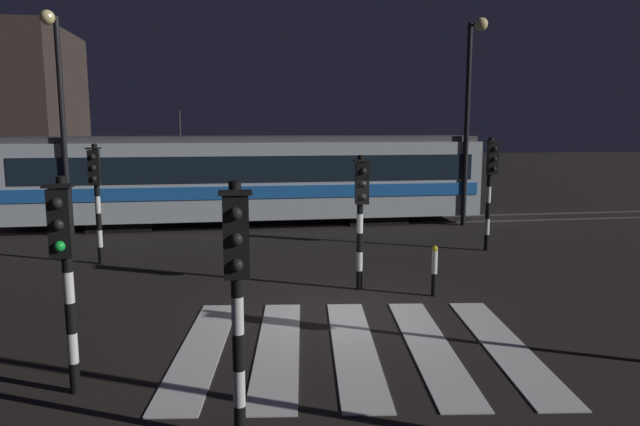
% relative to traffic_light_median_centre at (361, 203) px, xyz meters
% --- Properties ---
extents(ground_plane, '(120.00, 120.00, 0.00)m').
position_rel_traffic_light_median_centre_xyz_m(ground_plane, '(-0.85, -1.46, -1.99)').
color(ground_plane, black).
extents(rail_near, '(80.00, 0.12, 0.03)m').
position_rel_traffic_light_median_centre_xyz_m(rail_near, '(-0.85, 8.29, -1.97)').
color(rail_near, '#59595E').
rests_on(rail_near, ground).
extents(rail_far, '(80.00, 0.12, 0.03)m').
position_rel_traffic_light_median_centre_xyz_m(rail_far, '(-0.85, 9.72, -1.97)').
color(rail_far, '#59595E').
rests_on(rail_far, ground).
extents(crosswalk_zebra, '(6.29, 5.29, 0.02)m').
position_rel_traffic_light_median_centre_xyz_m(crosswalk_zebra, '(-0.85, -3.27, -1.98)').
color(crosswalk_zebra, silver).
rests_on(crosswalk_zebra, ground).
extents(traffic_light_median_centre, '(0.36, 0.42, 3.01)m').
position_rel_traffic_light_median_centre_xyz_m(traffic_light_median_centre, '(0.00, 0.00, 0.00)').
color(traffic_light_median_centre, black).
rests_on(traffic_light_median_centre, ground).
extents(traffic_light_kerb_mid_left, '(0.36, 0.42, 3.07)m').
position_rel_traffic_light_median_centre_xyz_m(traffic_light_kerb_mid_left, '(-2.78, -5.97, 0.04)').
color(traffic_light_kerb_mid_left, black).
rests_on(traffic_light_kerb_mid_left, ground).
extents(traffic_light_corner_near_left, '(0.36, 0.42, 3.01)m').
position_rel_traffic_light_median_centre_xyz_m(traffic_light_corner_near_left, '(-5.01, -4.36, -0.00)').
color(traffic_light_corner_near_left, black).
rests_on(traffic_light_corner_near_left, ground).
extents(traffic_light_corner_far_left, '(0.36, 0.42, 3.18)m').
position_rel_traffic_light_median_centre_xyz_m(traffic_light_corner_far_left, '(-6.27, 3.44, 0.11)').
color(traffic_light_corner_far_left, black).
rests_on(traffic_light_corner_far_left, ground).
extents(traffic_light_corner_far_right, '(0.36, 0.42, 3.31)m').
position_rel_traffic_light_median_centre_xyz_m(traffic_light_corner_far_right, '(4.60, 3.42, 0.20)').
color(traffic_light_corner_far_right, black).
rests_on(traffic_light_corner_far_right, ground).
extents(street_lamp_trackside_right, '(0.44, 1.21, 7.22)m').
position_rel_traffic_light_median_centre_xyz_m(street_lamp_trackside_right, '(5.63, 7.46, 2.59)').
color(street_lamp_trackside_right, black).
rests_on(street_lamp_trackside_right, ground).
extents(street_lamp_trackside_left, '(0.44, 1.21, 7.06)m').
position_rel_traffic_light_median_centre_xyz_m(street_lamp_trackside_left, '(-8.10, 7.43, 2.50)').
color(street_lamp_trackside_left, black).
rests_on(street_lamp_trackside_left, ground).
extents(tram, '(16.83, 2.58, 4.15)m').
position_rel_traffic_light_median_centre_xyz_m(tram, '(-2.03, 9.00, -0.24)').
color(tram, '#B2BCC1').
rests_on(tram, ground).
extents(bollard_island_edge, '(0.12, 0.12, 1.11)m').
position_rel_traffic_light_median_centre_xyz_m(bollard_island_edge, '(1.48, -0.66, -1.43)').
color(bollard_island_edge, black).
rests_on(bollard_island_edge, ground).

